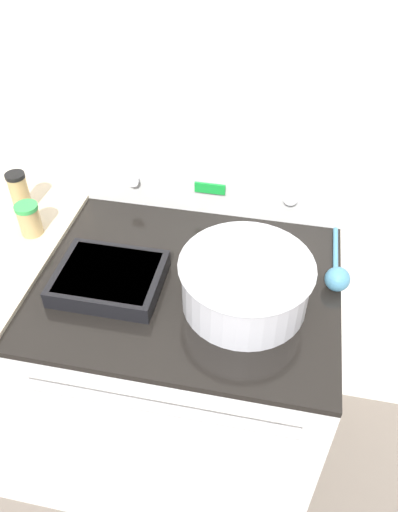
# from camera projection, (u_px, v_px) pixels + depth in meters

# --- Properties ---
(kitchen_wall) EXTENTS (8.00, 0.05, 2.50)m
(kitchen_wall) POSITION_uv_depth(u_px,v_px,m) (218.00, 92.00, 1.35)
(kitchen_wall) COLOR silver
(kitchen_wall) RESTS_ON ground_plane
(stove_range) EXTENTS (0.78, 0.69, 0.91)m
(stove_range) POSITION_uv_depth(u_px,v_px,m) (192.00, 376.00, 1.61)
(stove_range) COLOR silver
(stove_range) RESTS_ON ground_plane
(control_panel) EXTENTS (0.78, 0.07, 0.17)m
(control_panel) POSITION_uv_depth(u_px,v_px,m) (212.00, 185.00, 1.47)
(control_panel) COLOR silver
(control_panel) RESTS_ON stove_range
(side_counter) EXTENTS (0.51, 0.66, 0.92)m
(side_counter) POSITION_uv_depth(u_px,v_px,m) (8.00, 343.00, 1.71)
(side_counter) COLOR silver
(side_counter) RESTS_ON ground_plane
(mixing_bowl) EXTENTS (0.32, 0.32, 0.13)m
(mixing_bowl) POSITION_uv_depth(u_px,v_px,m) (245.00, 281.00, 1.19)
(mixing_bowl) COLOR silver
(mixing_bowl) RESTS_ON stove_range
(casserole_dish) EXTENTS (0.27, 0.22, 0.05)m
(casserole_dish) POSITION_uv_depth(u_px,v_px,m) (109.00, 277.00, 1.27)
(casserole_dish) COLOR black
(casserole_dish) RESTS_ON stove_range
(ladle) EXTENTS (0.06, 0.27, 0.06)m
(ladle) POSITION_uv_depth(u_px,v_px,m) (337.00, 275.00, 1.27)
(ladle) COLOR teal
(ladle) RESTS_ON stove_range
(spice_jar_green_cap) EXTENTS (0.06, 0.06, 0.10)m
(spice_jar_green_cap) POSITION_uv_depth(u_px,v_px,m) (29.00, 219.00, 1.39)
(spice_jar_green_cap) COLOR tan
(spice_jar_green_cap) RESTS_ON side_counter
(spice_jar_black_cap) EXTENTS (0.06, 0.06, 0.13)m
(spice_jar_black_cap) POSITION_uv_depth(u_px,v_px,m) (19.00, 192.00, 1.47)
(spice_jar_black_cap) COLOR tan
(spice_jar_black_cap) RESTS_ON side_counter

